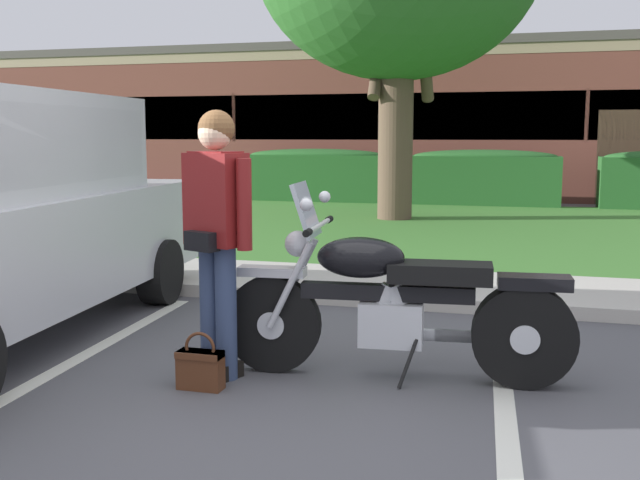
# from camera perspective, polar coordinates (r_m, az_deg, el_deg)

# --- Properties ---
(ground_plane) EXTENTS (140.00, 140.00, 0.00)m
(ground_plane) POSITION_cam_1_polar(r_m,az_deg,el_deg) (4.45, -3.44, -12.46)
(ground_plane) COLOR #4C4C51
(curb_strip) EXTENTS (60.00, 0.20, 0.12)m
(curb_strip) POSITION_cam_1_polar(r_m,az_deg,el_deg) (6.93, 3.80, -4.49)
(curb_strip) COLOR #B7B2A8
(curb_strip) RESTS_ON ground
(concrete_walk) EXTENTS (60.00, 1.50, 0.08)m
(concrete_walk) POSITION_cam_1_polar(r_m,az_deg,el_deg) (7.75, 5.08, -3.32)
(concrete_walk) COLOR #B7B2A8
(concrete_walk) RESTS_ON ground
(grass_lawn) EXTENTS (60.00, 8.34, 0.06)m
(grass_lawn) POSITION_cam_1_polar(r_m,az_deg,el_deg) (12.56, 9.16, 0.89)
(grass_lawn) COLOR #3D752D
(grass_lawn) RESTS_ON ground
(stall_stripe_0) EXTENTS (0.38, 4.40, 0.01)m
(stall_stripe_0) POSITION_cam_1_polar(r_m,az_deg,el_deg) (5.32, -19.52, -9.40)
(stall_stripe_0) COLOR silver
(stall_stripe_0) RESTS_ON ground
(stall_stripe_1) EXTENTS (0.38, 4.40, 0.01)m
(stall_stripe_1) POSITION_cam_1_polar(r_m,az_deg,el_deg) (4.42, 13.84, -12.77)
(stall_stripe_1) COLOR silver
(stall_stripe_1) RESTS_ON ground
(motorcycle) EXTENTS (2.24, 0.82, 1.26)m
(motorcycle) POSITION_cam_1_polar(r_m,az_deg,el_deg) (4.81, 6.62, -4.83)
(motorcycle) COLOR black
(motorcycle) RESTS_ON ground
(rider_person) EXTENTS (0.54, 0.38, 1.70)m
(rider_person) POSITION_cam_1_polar(r_m,az_deg,el_deg) (4.79, -7.85, 1.18)
(rider_person) COLOR black
(rider_person) RESTS_ON ground
(handbag) EXTENTS (0.28, 0.13, 0.36)m
(handbag) POSITION_cam_1_polar(r_m,az_deg,el_deg) (4.74, -9.04, -9.39)
(handbag) COLOR #562D19
(handbag) RESTS_ON ground
(hedge_left) EXTENTS (3.32, 0.90, 1.24)m
(hedge_left) POSITION_cam_1_polar(r_m,az_deg,el_deg) (17.35, -0.31, 4.98)
(hedge_left) COLOR #235623
(hedge_left) RESTS_ON ground
(hedge_center_left) EXTENTS (3.21, 0.90, 1.24)m
(hedge_center_left) POSITION_cam_1_polar(r_m,az_deg,el_deg) (16.73, 12.27, 4.68)
(hedge_center_left) COLOR #235623
(hedge_center_left) RESTS_ON ground
(brick_building) EXTENTS (25.05, 8.20, 3.81)m
(brick_building) POSITION_cam_1_polar(r_m,az_deg,el_deg) (22.22, 7.77, 8.80)
(brick_building) COLOR brown
(brick_building) RESTS_ON ground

